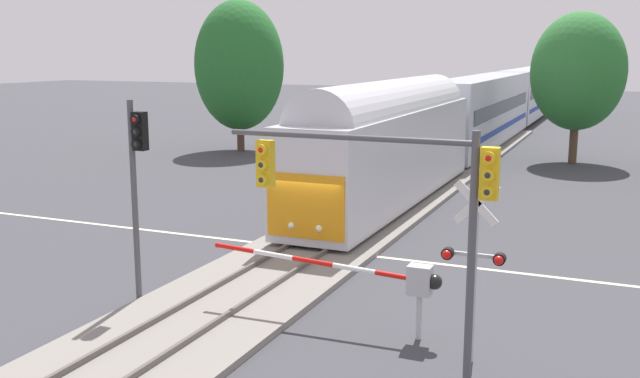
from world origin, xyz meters
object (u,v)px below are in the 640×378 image
Objects in this scene: crossing_gate_near at (391,278)px; traffic_signal_median at (137,169)px; commuter_train at (485,107)px; pine_left_background at (239,65)px; crossing_signal_mast at (474,251)px; traffic_signal_near_right at (394,190)px; elm_centre_background at (578,72)px.

crossing_gate_near is 1.11× the size of traffic_signal_median.
pine_left_background is (-14.60, -9.50, 3.00)m from commuter_train.
pine_left_background is at bearing 127.48° from crossing_signal_mast.
pine_left_background is (-21.33, 27.82, 3.21)m from crossing_signal_mast.
crossing_signal_mast is 8.97m from traffic_signal_median.
commuter_train is 12.15× the size of traffic_signal_median.
traffic_signal_near_right is at bearing -12.62° from traffic_signal_median.
commuter_train is 17.67m from pine_left_background.
commuter_train is 6.63× the size of pine_left_background.
crossing_signal_mast is 0.73× the size of traffic_signal_near_right.
elm_centre_background is at bearing -43.94° from commuter_train.
pine_left_background reaches higher than traffic_signal_median.
commuter_train is 9.45m from elm_centre_background.
traffic_signal_near_right reaches higher than crossing_gate_near.
commuter_train is at bearing 97.26° from crossing_gate_near.
elm_centre_background reaches higher than traffic_signal_median.
traffic_signal_near_right is (5.37, -38.72, 1.25)m from commuter_train.
traffic_signal_median is at bearing -93.34° from commuter_train.
pine_left_background is (-19.97, 29.23, 1.75)m from traffic_signal_near_right.
traffic_signal_near_right is 0.57× the size of pine_left_background.
traffic_signal_median is 32.01m from elm_centre_background.
elm_centre_background is 0.90× the size of pine_left_background.
commuter_train is at bearing 86.66° from traffic_signal_median.
commuter_train reaches higher than crossing_signal_mast.
pine_left_background is (-21.11, -3.22, 0.25)m from elm_centre_background.
commuter_train is 11.66× the size of traffic_signal_near_right.
traffic_signal_near_right is 35.44m from pine_left_background.
traffic_signal_near_right is (-1.36, -1.40, 1.46)m from crossing_signal_mast.
elm_centre_background is at bearing 90.41° from crossing_signal_mast.
traffic_signal_near_right is (0.72, -2.22, 2.56)m from crossing_gate_near.
crossing_signal_mast is at bearing -52.52° from pine_left_background.
crossing_signal_mast reaches higher than crossing_gate_near.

